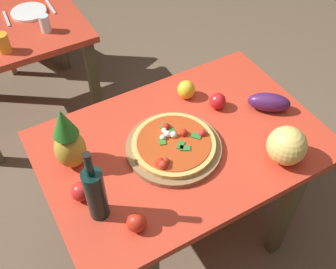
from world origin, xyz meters
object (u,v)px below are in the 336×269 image
object	(u,v)px
wine_bottle	(96,193)
eggplant	(269,102)
tomato_near_board	(136,222)
tomato_beside_pepper	(81,191)
bell_pepper	(186,90)
knife_utensil	(51,7)
dining_chair	(8,7)
tomato_at_corner	(218,101)
pizza_board	(174,148)
drinking_glass_juice	(3,43)
melon	(287,146)
display_table	(182,155)
pizza	(173,144)
pineapple_left	(68,141)
dinner_plate	(29,12)
drinking_glass_water	(45,23)
background_table	(13,39)
fork_utensil	(6,19)

from	to	relation	value
wine_bottle	eggplant	world-z (taller)	wine_bottle
tomato_near_board	tomato_beside_pepper	xyz separation A→B (m)	(-0.13, 0.23, 0.00)
bell_pepper	knife_utensil	size ratio (longest dim) A/B	0.53
eggplant	tomato_near_board	distance (m)	0.87
eggplant	dining_chair	bearing A→B (deg)	111.57
bell_pepper	tomato_at_corner	bearing A→B (deg)	-57.16
pizza_board	tomato_at_corner	bearing A→B (deg)	22.03
tomato_at_corner	drinking_glass_juice	xyz separation A→B (m)	(-0.77, 0.96, 0.01)
wine_bottle	melon	size ratio (longest dim) A/B	2.12
bell_pepper	knife_utensil	bearing A→B (deg)	105.40
dining_chair	eggplant	xyz separation A→B (m)	(0.80, -2.02, 0.30)
display_table	pizza	size ratio (longest dim) A/B	3.44
dining_chair	eggplant	distance (m)	2.19
pineapple_left	eggplant	xyz separation A→B (m)	(0.92, -0.15, -0.09)
pineapple_left	dinner_plate	bearing A→B (deg)	81.99
pizza_board	dinner_plate	world-z (taller)	pizza_board
display_table	melon	world-z (taller)	melon
pizza_board	drinking_glass_water	distance (m)	1.18
knife_utensil	pizza	bearing A→B (deg)	-85.60
background_table	tomato_near_board	bearing A→B (deg)	-87.86
pizza_board	bell_pepper	world-z (taller)	bell_pepper
display_table	tomato_at_corner	size ratio (longest dim) A/B	15.74
dinner_plate	fork_utensil	world-z (taller)	dinner_plate
eggplant	dinner_plate	bearing A→B (deg)	117.92
dining_chair	eggplant	size ratio (longest dim) A/B	4.25
bell_pepper	pizza	bearing A→B (deg)	-130.27
background_table	dining_chair	xyz separation A→B (m)	(0.09, 0.64, -0.14)
pizza_board	tomato_beside_pepper	world-z (taller)	tomato_beside_pepper
drinking_glass_water	dinner_plate	bearing A→B (deg)	97.99
bell_pepper	wine_bottle	bearing A→B (deg)	-147.47
wine_bottle	dining_chair	bearing A→B (deg)	86.60
eggplant	knife_utensil	xyz separation A→B (m)	(-0.61, 1.41, -0.04)
dining_chair	dinner_plate	world-z (taller)	dining_chair
dining_chair	drinking_glass_juice	bearing A→B (deg)	57.94
bell_pepper	knife_utensil	distance (m)	1.18
tomato_beside_pepper	dining_chair	bearing A→B (deg)	85.50
pizza_board	bell_pepper	bearing A→B (deg)	49.86
bell_pepper	dinner_plate	bearing A→B (deg)	111.72
wine_bottle	tomato_at_corner	xyz separation A→B (m)	(0.72, 0.26, -0.09)
background_table	melon	distance (m)	1.82
wine_bottle	tomato_near_board	distance (m)	0.19
bell_pepper	dinner_plate	world-z (taller)	bell_pepper
wine_bottle	tomato_beside_pepper	world-z (taller)	wine_bottle
display_table	dining_chair	xyz separation A→B (m)	(-0.34, 2.00, -0.16)
bell_pepper	drinking_glass_juice	size ratio (longest dim) A/B	0.88
melon	tomato_beside_pepper	size ratio (longest dim) A/B	2.12
dining_chair	pizza	size ratio (longest dim) A/B	2.33
pizza_board	eggplant	distance (m)	0.52
display_table	background_table	distance (m)	1.42
pineapple_left	drinking_glass_water	bearing A→B (deg)	78.23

